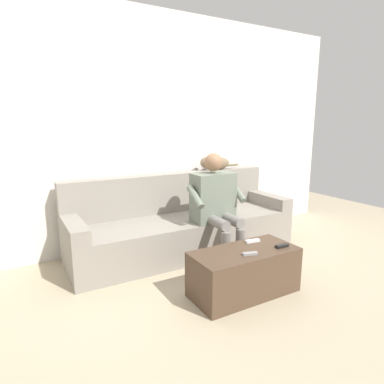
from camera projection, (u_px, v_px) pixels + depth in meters
ground_plane at (217, 274)px, 3.25m from camera, size 8.00×8.00×0.00m
back_wall at (164, 131)px, 3.98m from camera, size 5.21×0.06×2.75m
couch at (182, 226)px, 3.81m from camera, size 2.60×0.80×0.88m
coffee_table at (244, 272)px, 2.85m from camera, size 0.94×0.43×0.40m
person_solo_seated at (216, 201)px, 3.51m from camera, size 0.61×0.56×1.16m
cat_on_backrest at (215, 163)px, 4.21m from camera, size 0.58×0.15×0.17m
remote_white at (253, 241)px, 3.00m from camera, size 0.14×0.07×0.02m
remote_black at (282, 246)px, 2.88m from camera, size 0.13×0.05×0.03m
remote_gray at (250, 254)px, 2.71m from camera, size 0.13×0.07×0.02m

